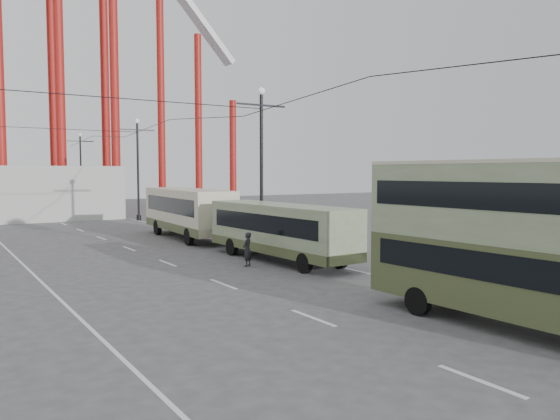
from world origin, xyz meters
TOP-DOWN VIEW (x-y plane):
  - ground at (0.00, 0.00)m, footprint 160.00×160.00m
  - road_markings at (-0.86, 19.70)m, footprint 12.52×120.00m
  - lamp_post_mid at (5.60, 18.00)m, footprint 3.20×0.44m
  - lamp_post_far at (5.60, 40.00)m, footprint 3.20×0.44m
  - lamp_post_distant at (5.60, 62.00)m, footprint 3.20×0.44m
  - roller_coaster at (-2.49, 56.89)m, footprint 52.95×5.00m
  - double_decker_bus at (3.06, 0.03)m, footprint 2.62×9.04m
  - single_decker_green at (3.98, 13.53)m, footprint 2.64×10.14m
  - single_decker_cream at (3.92, 24.80)m, footprint 3.31×10.77m
  - pedestrian at (1.84, 13.07)m, footprint 0.71×0.65m

SIDE VIEW (x-z plane):
  - ground at x=0.00m, z-range 0.00..0.00m
  - road_markings at x=-0.86m, z-range 0.00..0.01m
  - pedestrian at x=1.84m, z-range 0.00..1.62m
  - single_decker_green at x=3.98m, z-range 0.18..3.03m
  - single_decker_cream at x=3.92m, z-range 0.21..3.51m
  - double_decker_bus at x=3.06m, z-range 0.29..5.10m
  - lamp_post_mid at x=5.60m, z-range 0.02..9.34m
  - lamp_post_far at x=5.60m, z-range 0.02..9.34m
  - lamp_post_distant at x=5.60m, z-range 0.02..9.34m
  - roller_coaster at x=-2.49m, z-range -4.82..50.66m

